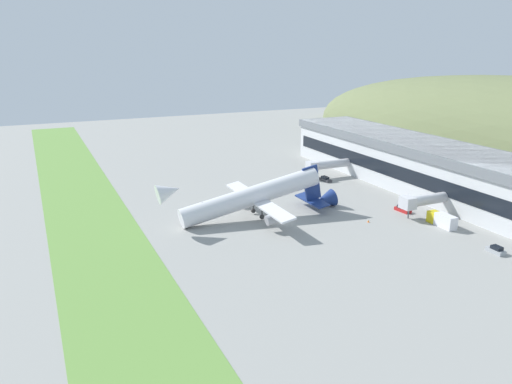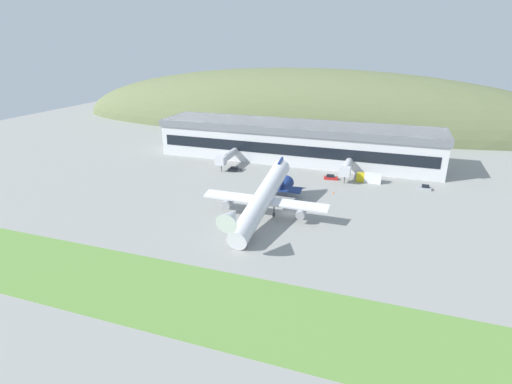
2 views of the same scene
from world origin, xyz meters
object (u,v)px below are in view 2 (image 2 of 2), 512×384
(service_car_1, at_px, (331,177))
(fuel_truck, at_px, (369,178))
(jetway_1, at_px, (347,168))
(service_car_0, at_px, (235,169))
(jetway_0, at_px, (226,157))
(cargo_airplane, at_px, (264,198))
(terminal_building, at_px, (296,139))
(traffic_cone_0, at_px, (333,193))
(service_car_2, at_px, (425,188))

(service_car_1, xyz_separation_m, fuel_truck, (11.93, 1.21, 0.83))
(jetway_1, height_order, service_car_0, jetway_1)
(fuel_truck, bearing_deg, service_car_0, -175.71)
(jetway_1, relative_size, service_car_0, 2.81)
(jetway_0, bearing_deg, cargo_airplane, -54.66)
(jetway_0, distance_m, cargo_airplane, 44.36)
(terminal_building, height_order, service_car_1, terminal_building)
(jetway_0, relative_size, traffic_cone_0, 25.39)
(jetway_0, bearing_deg, traffic_cone_0, -18.24)
(jetway_0, height_order, fuel_truck, jetway_0)
(service_car_2, relative_size, traffic_cone_0, 6.48)
(service_car_0, distance_m, service_car_1, 32.86)
(service_car_0, relative_size, fuel_truck, 0.60)
(jetway_0, distance_m, service_car_2, 65.37)
(jetway_1, relative_size, fuel_truck, 1.68)
(fuel_truck, bearing_deg, service_car_2, -5.86)
(service_car_2, distance_m, fuel_truck, 16.56)
(terminal_building, distance_m, cargo_airplane, 54.66)
(terminal_building, bearing_deg, service_car_1, -48.74)
(service_car_2, xyz_separation_m, traffic_cone_0, (-25.50, -12.14, -0.36))
(terminal_building, relative_size, service_car_1, 22.83)
(traffic_cone_0, bearing_deg, service_car_1, 102.87)
(service_car_2, bearing_deg, jetway_1, 175.39)
(service_car_1, height_order, traffic_cone_0, service_car_1)
(jetway_1, bearing_deg, jetway_0, -178.69)
(service_car_1, height_order, service_car_2, service_car_2)
(terminal_building, relative_size, jetway_0, 7.04)
(service_car_0, distance_m, service_car_2, 61.20)
(terminal_building, height_order, service_car_0, terminal_building)
(terminal_building, relative_size, service_car_0, 22.50)
(cargo_airplane, bearing_deg, service_car_0, 122.72)
(cargo_airplane, distance_m, traffic_cone_0, 27.49)
(fuel_truck, bearing_deg, terminal_building, 148.33)
(service_car_2, bearing_deg, service_car_0, -178.44)
(jetway_1, xyz_separation_m, service_car_1, (-4.62, -1.44, -3.36))
(jetway_0, distance_m, service_car_0, 5.94)
(jetway_1, height_order, service_car_2, jetway_1)
(cargo_airplane, bearing_deg, traffic_cone_0, 58.51)
(service_car_0, distance_m, traffic_cone_0, 37.18)
(service_car_1, bearing_deg, fuel_truck, 5.80)
(fuel_truck, distance_m, traffic_cone_0, 16.57)
(fuel_truck, bearing_deg, service_car_1, -174.20)
(cargo_airplane, bearing_deg, service_car_2, 41.61)
(service_car_2, height_order, fuel_truck, fuel_truck)
(service_car_0, bearing_deg, terminal_building, 51.77)
(service_car_0, xyz_separation_m, traffic_cone_0, (35.67, -10.47, -0.31))
(service_car_1, height_order, fuel_truck, fuel_truck)
(jetway_0, bearing_deg, jetway_1, 1.31)
(jetway_1, xyz_separation_m, traffic_cone_0, (-1.74, -14.06, -3.71))
(service_car_2, bearing_deg, fuel_truck, 174.14)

